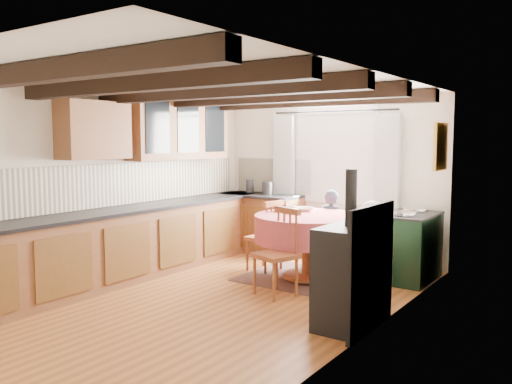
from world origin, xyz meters
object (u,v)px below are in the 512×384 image
Objects in this scene: chair_left at (264,235)px; cup at (290,210)px; dining_table at (309,247)px; chair_near at (275,252)px; child_far at (331,229)px; aga_range at (409,246)px; cast_iron_stove at (350,249)px; child_right at (372,244)px; chair_right at (370,251)px.

chair_left is 8.96× the size of cup.
chair_near reaches higher than dining_table.
dining_table is at bearing 109.01° from chair_near.
child_far reaches higher than chair_left.
aga_range is 1.12m from child_far.
cast_iron_stove reaches higher than cup.
cast_iron_stove is at bearing -149.11° from child_right.
cast_iron_stove is at bearing -4.11° from chair_near.
cast_iron_stove is 1.42× the size of child_right.
cast_iron_stove reaches higher than chair_near.
aga_range is at bearing 93.14° from cast_iron_stove.
chair_left is 1.03× the size of aga_range.
cup is (-0.26, -0.04, 0.47)m from dining_table.
dining_table is 1.26× the size of child_far.
child_right reaches higher than aga_range.
chair_near reaches higher than chair_right.
chair_right is 0.79m from aga_range.
child_far is at bearing 76.99° from cup.
chair_near is 0.67× the size of cast_iron_stove.
dining_table is 0.53m from cup.
chair_right is 1.17m from cup.
cup is at bearing 96.44° from chair_right.
cast_iron_stove is (1.15, -1.26, 0.34)m from dining_table.
chair_near is at bearing 158.46° from cast_iron_stove.
aga_range is 0.89× the size of child_right.
chair_right is 1.00× the size of aga_range.
child_far is at bearing 54.80° from chair_right.
dining_table is 1.43× the size of chair_left.
aga_range is at bearing 176.93° from child_far.
chair_near is at bearing -88.42° from dining_table.
child_far is (-0.07, 0.76, 0.13)m from dining_table.
chair_right is 0.15m from child_right.
child_far is at bearing 121.13° from cast_iron_stove.
chair_near is 0.91m from cup.
cast_iron_stove is (1.90, -1.35, 0.27)m from chair_left.
child_right is at bearing -111.05° from aga_range.
chair_near is 1.07× the size of chair_right.
cup is (-1.30, -0.78, 0.45)m from aga_range.
aga_range reaches higher than dining_table.
cup reaches higher than dining_table.
child_far reaches higher than aga_range.
dining_table is 1.74m from cast_iron_stove.
chair_near reaches higher than chair_left.
child_right is 9.84× the size of cup.
chair_near is 1.19m from chair_left.
child_right is (-0.24, -0.62, 0.10)m from aga_range.
chair_right is 1.32m from cast_iron_stove.
child_right is (1.55, 0.03, 0.05)m from chair_left.
dining_table is 0.82m from chair_near.
cup is at bearing 74.96° from child_far.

